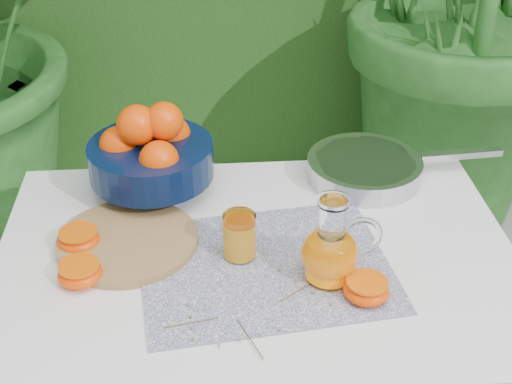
{
  "coord_description": "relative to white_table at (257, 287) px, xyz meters",
  "views": [
    {
      "loc": [
        -0.09,
        -1.08,
        1.59
      ],
      "look_at": [
        -0.0,
        0.02,
        0.88
      ],
      "focal_mm": 50.0,
      "sensor_mm": 36.0,
      "label": 1
    }
  ],
  "objects": [
    {
      "name": "fruit_bowl",
      "position": [
        -0.21,
        0.25,
        0.18
      ],
      "size": [
        0.34,
        0.34,
        0.21
      ],
      "color": "black",
      "rests_on": "white_table"
    },
    {
      "name": "white_table",
      "position": [
        0.0,
        0.0,
        0.0
      ],
      "size": [
        1.0,
        0.7,
        0.75
      ],
      "color": "white",
      "rests_on": "ground"
    },
    {
      "name": "thyme_sprigs",
      "position": [
        -0.02,
        -0.17,
        0.09
      ],
      "size": [
        0.3,
        0.22,
        0.01
      ],
      "color": "brown",
      "rests_on": "white_table"
    },
    {
      "name": "cutting_board",
      "position": [
        -0.25,
        0.05,
        0.09
      ],
      "size": [
        0.34,
        0.34,
        0.02
      ],
      "primitive_type": "cylinder",
      "rotation": [
        0.0,
        0.0,
        0.3
      ],
      "color": "olive",
      "rests_on": "white_table"
    },
    {
      "name": "juice_tumbler",
      "position": [
        -0.03,
        -0.0,
        0.13
      ],
      "size": [
        0.07,
        0.07,
        0.09
      ],
      "color": "white",
      "rests_on": "white_table"
    },
    {
      "name": "orange_halves",
      "position": [
        -0.16,
        -0.05,
        0.1
      ],
      "size": [
        0.61,
        0.27,
        0.04
      ],
      "color": "#FF6102",
      "rests_on": "white_table"
    },
    {
      "name": "juice_pitcher",
      "position": [
        0.13,
        -0.08,
        0.14
      ],
      "size": [
        0.15,
        0.11,
        0.17
      ],
      "color": "white",
      "rests_on": "white_table"
    },
    {
      "name": "placemat",
      "position": [
        0.01,
        -0.04,
        0.08
      ],
      "size": [
        0.5,
        0.41,
        0.0
      ],
      "primitive_type": "cube",
      "rotation": [
        0.0,
        0.0,
        0.12
      ],
      "color": "#0D1049",
      "rests_on": "white_table"
    },
    {
      "name": "saute_pan",
      "position": [
        0.27,
        0.26,
        0.11
      ],
      "size": [
        0.46,
        0.28,
        0.05
      ],
      "color": "#B0AFB4",
      "rests_on": "white_table"
    }
  ]
}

